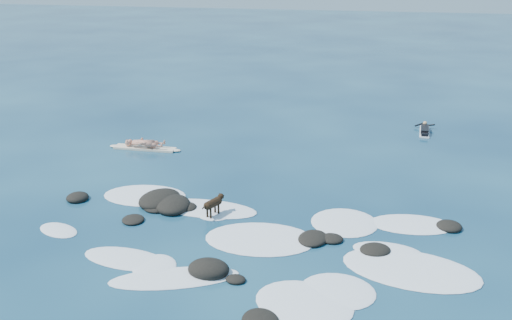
# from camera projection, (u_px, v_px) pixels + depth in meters

# --- Properties ---
(ground) EXTENTS (160.00, 160.00, 0.00)m
(ground) POSITION_uv_depth(u_px,v_px,m) (241.00, 227.00, 18.50)
(ground) COLOR #0A2642
(ground) RESTS_ON ground
(reef_rocks) EXTENTS (13.76, 7.83, 0.52)m
(reef_rocks) POSITION_uv_depth(u_px,v_px,m) (201.00, 221.00, 18.74)
(reef_rocks) COLOR black
(reef_rocks) RESTS_ON ground
(breaking_foam) EXTENTS (13.94, 8.03, 0.12)m
(breaking_foam) POSITION_uv_depth(u_px,v_px,m) (270.00, 243.00, 17.46)
(breaking_foam) COLOR white
(breaking_foam) RESTS_ON ground
(standing_surfer_rig) EXTENTS (3.43, 0.68, 1.96)m
(standing_surfer_rig) POSITION_uv_depth(u_px,v_px,m) (144.00, 133.00, 25.74)
(standing_surfer_rig) COLOR beige
(standing_surfer_rig) RESTS_ON ground
(paddling_surfer_rig) EXTENTS (1.02, 2.27, 0.39)m
(paddling_surfer_rig) POSITION_uv_depth(u_px,v_px,m) (425.00, 130.00, 28.41)
(paddling_surfer_rig) COLOR white
(paddling_surfer_rig) RESTS_ON ground
(dog) EXTENTS (0.59, 1.10, 0.74)m
(dog) POSITION_uv_depth(u_px,v_px,m) (214.00, 203.00, 19.13)
(dog) COLOR black
(dog) RESTS_ON ground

